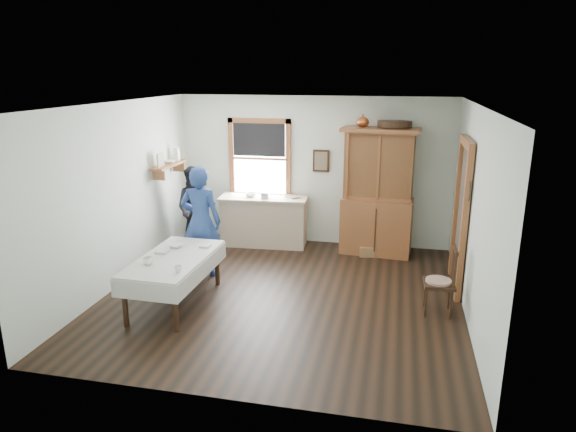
{
  "coord_description": "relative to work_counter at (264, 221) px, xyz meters",
  "views": [
    {
      "loc": [
        1.52,
        -6.64,
        3.13
      ],
      "look_at": [
        0.01,
        0.3,
        1.11
      ],
      "focal_mm": 32.0,
      "sensor_mm": 36.0,
      "label": 1
    }
  ],
  "objects": [
    {
      "name": "wall_shelf",
      "position": [
        -1.53,
        -0.58,
        1.12
      ],
      "size": [
        0.24,
        1.0,
        0.44
      ],
      "color": "#9C5D30",
      "rests_on": "room"
    },
    {
      "name": "figure_dark",
      "position": [
        -1.1,
        -0.52,
        0.25
      ],
      "size": [
        0.72,
        0.58,
        1.4
      ],
      "primitive_type": "imported",
      "rotation": [
        0.0,
        0.0,
        0.07
      ],
      "color": "black",
      "rests_on": "room"
    },
    {
      "name": "woman_blue",
      "position": [
        -0.58,
        -1.61,
        0.35
      ],
      "size": [
        0.59,
        0.39,
        1.62
      ],
      "primitive_type": "imported",
      "rotation": [
        0.0,
        0.0,
        3.15
      ],
      "color": "navy",
      "rests_on": "room"
    },
    {
      "name": "shelf_bowl",
      "position": [
        -1.53,
        -0.57,
        1.14
      ],
      "size": [
        0.22,
        0.22,
        0.05
      ],
      "primitive_type": "imported",
      "color": "white",
      "rests_on": "wall_shelf"
    },
    {
      "name": "window",
      "position": [
        -0.16,
        0.35,
        1.18
      ],
      "size": [
        1.18,
        0.07,
        1.48
      ],
      "color": "white",
      "rests_on": "room"
    },
    {
      "name": "china_hutch",
      "position": [
        2.05,
        -0.01,
        0.65
      ],
      "size": [
        1.34,
        0.72,
        2.21
      ],
      "primitive_type": "cube",
      "rotation": [
        0.0,
        0.0,
        -0.08
      ],
      "color": "#9C5D30",
      "rests_on": "room"
    },
    {
      "name": "framed_picture",
      "position": [
        0.99,
        0.34,
        1.09
      ],
      "size": [
        0.3,
        0.04,
        0.4
      ],
      "primitive_type": "cube",
      "color": "#341F12",
      "rests_on": "room"
    },
    {
      "name": "room",
      "position": [
        0.84,
        -2.12,
        0.89
      ],
      "size": [
        5.01,
        5.01,
        2.7
      ],
      "color": "black",
      "rests_on": "ground"
    },
    {
      "name": "doorway",
      "position": [
        3.3,
        -1.27,
        0.71
      ],
      "size": [
        0.09,
        1.14,
        2.22
      ],
      "color": "#493E34",
      "rests_on": "room"
    },
    {
      "name": "dining_table",
      "position": [
        -0.55,
        -2.7,
        -0.11
      ],
      "size": [
        0.93,
        1.72,
        0.68
      ],
      "primitive_type": "cube",
      "rotation": [
        0.0,
        0.0,
        -0.02
      ],
      "color": "silver",
      "rests_on": "room"
    },
    {
      "name": "table_bowl",
      "position": [
        -0.69,
        -2.31,
        0.25
      ],
      "size": [
        0.24,
        0.24,
        0.05
      ],
      "primitive_type": "imported",
      "rotation": [
        0.0,
        0.0,
        -0.09
      ],
      "color": "white",
      "rests_on": "dining_table"
    },
    {
      "name": "work_counter",
      "position": [
        0.0,
        0.0,
        0.0
      ],
      "size": [
        1.63,
        0.7,
        0.91
      ],
      "primitive_type": "cube",
      "rotation": [
        0.0,
        0.0,
        0.06
      ],
      "color": "tan",
      "rests_on": "room"
    },
    {
      "name": "spindle_chair",
      "position": [
        2.98,
        -2.23,
        0.01
      ],
      "size": [
        0.45,
        0.45,
        0.93
      ],
      "primitive_type": "cube",
      "rotation": [
        0.0,
        0.0,
        0.04
      ],
      "color": "#341F12",
      "rests_on": "room"
    },
    {
      "name": "wicker_basket",
      "position": [
        1.93,
        -0.2,
        -0.37
      ],
      "size": [
        0.34,
        0.27,
        0.18
      ],
      "primitive_type": "cube",
      "rotation": [
        0.0,
        0.0,
        0.19
      ],
      "color": "#B28350",
      "rests_on": "room"
    },
    {
      "name": "pail",
      "position": [
        1.56,
        -0.05,
        -0.3
      ],
      "size": [
        0.38,
        0.38,
        0.31
      ],
      "primitive_type": "cube",
      "rotation": [
        0.0,
        0.0,
        -0.41
      ],
      "color": "#989AA0",
      "rests_on": "room"
    },
    {
      "name": "counter_bowl",
      "position": [
        -0.23,
        -0.03,
        0.49
      ],
      "size": [
        0.25,
        0.25,
        0.07
      ],
      "primitive_type": "imported",
      "rotation": [
        0.0,
        0.0,
        0.19
      ],
      "color": "white",
      "rests_on": "work_counter"
    },
    {
      "name": "table_cup_a",
      "position": [
        -0.76,
        -3.02,
        0.28
      ],
      "size": [
        0.16,
        0.16,
        0.1
      ],
      "primitive_type": "imported",
      "rotation": [
        0.0,
        0.0,
        0.32
      ],
      "color": "white",
      "rests_on": "dining_table"
    },
    {
      "name": "rug_beater",
      "position": [
        3.29,
        -1.82,
        1.26
      ],
      "size": [
        0.01,
        0.27,
        0.27
      ],
      "primitive_type": "torus",
      "rotation": [
        0.0,
        1.57,
        0.0
      ],
      "color": "black",
      "rests_on": "room"
    },
    {
      "name": "counter_book",
      "position": [
        0.46,
        -0.01,
        0.47
      ],
      "size": [
        0.25,
        0.25,
        0.02
      ],
      "primitive_type": "imported",
      "rotation": [
        0.0,
        0.0,
        0.78
      ],
      "color": "brown",
      "rests_on": "work_counter"
    },
    {
      "name": "table_cup_b",
      "position": [
        -0.26,
        -3.2,
        0.27
      ],
      "size": [
        0.13,
        0.13,
        0.09
      ],
      "primitive_type": "imported",
      "rotation": [
        0.0,
        0.0,
        0.39
      ],
      "color": "white",
      "rests_on": "dining_table"
    }
  ]
}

